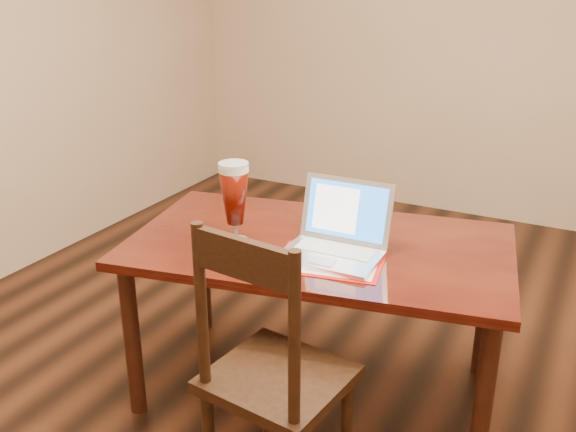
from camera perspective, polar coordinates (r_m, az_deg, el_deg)
The scene contains 3 objects.
ground at distance 2.80m, azimuth 4.96°, elevation -16.56°, with size 5.00×5.00×0.00m, color black.
dining_table at distance 2.56m, azimuth 2.43°, elevation -3.68°, with size 1.62×1.10×1.03m.
dining_chair at distance 2.15m, azimuth -1.45°, elevation -13.96°, with size 0.48×0.46×1.01m.
Camera 1 is at (0.81, -2.06, 1.72)m, focal length 40.00 mm.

